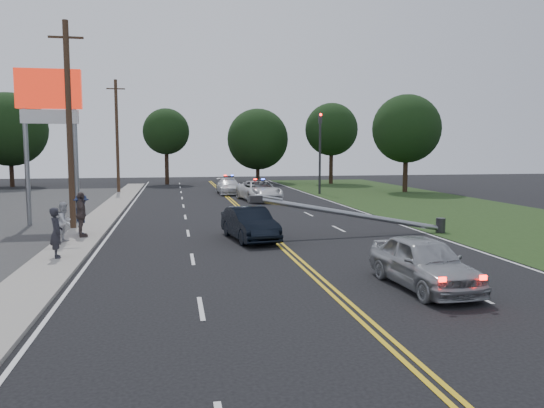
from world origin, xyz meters
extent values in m
plane|color=black|center=(0.00, 0.00, 0.00)|extent=(120.00, 120.00, 0.00)
cube|color=gray|center=(-8.40, 10.00, 0.06)|extent=(1.80, 70.00, 0.12)
cube|color=#1C3213|center=(13.50, 10.00, 0.01)|extent=(12.00, 80.00, 0.01)
cube|color=gold|center=(0.00, 10.00, 0.01)|extent=(0.36, 80.00, 0.00)
cylinder|color=gray|center=(-11.70, 14.00, 3.50)|extent=(0.24, 0.24, 7.00)
cylinder|color=gray|center=(-9.30, 14.00, 3.50)|extent=(0.24, 0.24, 7.00)
cube|color=red|center=(-10.50, 14.00, 7.00)|extent=(3.20, 0.35, 2.00)
cube|color=white|center=(-10.50, 14.00, 5.60)|extent=(2.80, 0.30, 0.70)
cylinder|color=#2D2D30|center=(8.30, 30.00, 3.50)|extent=(0.20, 0.20, 7.00)
cube|color=#2D2D30|center=(8.30, 30.00, 6.60)|extent=(0.28, 0.28, 0.90)
sphere|color=#FF0C07|center=(8.30, 29.84, 6.90)|extent=(0.22, 0.22, 0.22)
cylinder|color=#2D2D30|center=(8.10, 8.00, 0.35)|extent=(0.44, 0.44, 0.70)
cylinder|color=gray|center=(3.67, 8.00, 0.98)|extent=(8.90, 0.24, 1.80)
cube|color=#2D2D30|center=(-0.76, 8.00, 1.76)|extent=(0.55, 0.32, 0.30)
cylinder|color=#382619|center=(-9.20, 12.00, 5.00)|extent=(0.28, 0.28, 10.00)
cube|color=#382619|center=(-9.20, 12.00, 9.20)|extent=(1.60, 0.10, 0.10)
cylinder|color=#382619|center=(-9.20, 34.00, 5.00)|extent=(0.28, 0.28, 10.00)
cube|color=#382619|center=(-9.20, 34.00, 9.20)|extent=(1.60, 0.10, 0.10)
cylinder|color=black|center=(-20.90, 44.07, 1.72)|extent=(0.44, 0.44, 3.45)
sphere|color=black|center=(-20.90, 44.07, 5.94)|extent=(7.58, 7.58, 7.58)
cylinder|color=black|center=(-5.07, 45.04, 1.70)|extent=(0.44, 0.44, 3.39)
sphere|color=black|center=(-5.07, 45.04, 5.85)|extent=(5.07, 5.07, 5.07)
cylinder|color=black|center=(5.37, 46.35, 1.47)|extent=(0.44, 0.44, 2.93)
sphere|color=black|center=(5.37, 46.35, 5.05)|extent=(7.08, 7.08, 7.08)
cylinder|color=black|center=(13.20, 42.81, 1.78)|extent=(0.44, 0.44, 3.55)
sphere|color=black|center=(13.20, 42.81, 6.11)|extent=(5.90, 5.90, 5.90)
cylinder|color=black|center=(16.57, 30.53, 1.67)|extent=(0.44, 0.44, 3.35)
sphere|color=black|center=(16.57, 30.53, 5.77)|extent=(6.20, 6.20, 6.20)
imported|color=black|center=(-1.10, 7.65, 0.72)|extent=(2.19, 4.54, 1.44)
imported|color=#9DA0A4|center=(2.69, -1.15, 0.74)|extent=(2.00, 4.45, 1.48)
imported|color=silver|center=(2.09, 24.91, 0.77)|extent=(3.18, 5.79, 1.54)
imported|color=silver|center=(0.40, 31.11, 0.68)|extent=(2.04, 4.72, 1.35)
imported|color=#25242C|center=(-8.44, 4.62, 1.02)|extent=(0.62, 0.76, 1.80)
imported|color=silver|center=(-8.80, 7.92, 0.96)|extent=(0.86, 0.97, 1.67)
imported|color=#192240|center=(-8.44, 9.86, 1.02)|extent=(0.95, 1.30, 1.80)
imported|color=#534542|center=(-8.32, 9.10, 1.11)|extent=(0.75, 1.24, 1.98)
camera|label=1|loc=(-4.30, -15.00, 3.98)|focal=35.00mm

